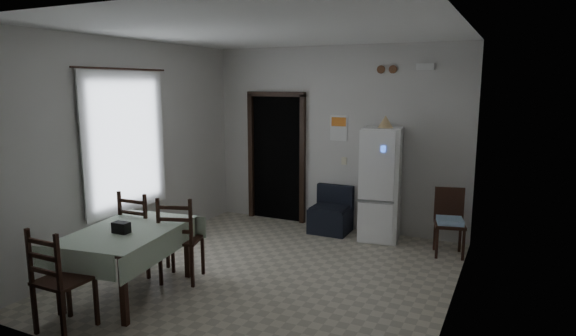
% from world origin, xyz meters
% --- Properties ---
extents(ground, '(4.50, 4.50, 0.00)m').
position_xyz_m(ground, '(0.00, 0.00, 0.00)').
color(ground, '#AEA58E').
rests_on(ground, ground).
extents(ceiling, '(4.20, 4.50, 0.02)m').
position_xyz_m(ceiling, '(0.00, 0.00, 2.90)').
color(ceiling, white).
rests_on(ceiling, ground).
extents(wall_back, '(4.20, 0.02, 2.90)m').
position_xyz_m(wall_back, '(0.00, 2.25, 1.45)').
color(wall_back, beige).
rests_on(wall_back, ground).
extents(wall_front, '(4.20, 0.02, 2.90)m').
position_xyz_m(wall_front, '(0.00, -2.25, 1.45)').
color(wall_front, beige).
rests_on(wall_front, ground).
extents(wall_left, '(0.02, 4.50, 2.90)m').
position_xyz_m(wall_left, '(-2.10, 0.00, 1.45)').
color(wall_left, beige).
rests_on(wall_left, ground).
extents(wall_right, '(0.02, 4.50, 2.90)m').
position_xyz_m(wall_right, '(2.10, 0.00, 1.45)').
color(wall_right, beige).
rests_on(wall_right, ground).
extents(doorway, '(1.06, 0.52, 2.22)m').
position_xyz_m(doorway, '(-1.05, 2.45, 1.06)').
color(doorway, black).
rests_on(doorway, ground).
extents(window_recess, '(0.10, 1.20, 1.60)m').
position_xyz_m(window_recess, '(-2.15, -0.20, 1.55)').
color(window_recess, silver).
rests_on(window_recess, ground).
extents(curtain, '(0.02, 1.45, 1.85)m').
position_xyz_m(curtain, '(-2.04, -0.20, 1.55)').
color(curtain, silver).
rests_on(curtain, ground).
extents(curtain_rod, '(0.02, 1.60, 0.02)m').
position_xyz_m(curtain_rod, '(-2.03, -0.20, 2.50)').
color(curtain_rod, black).
rests_on(curtain_rod, ground).
extents(calendar, '(0.28, 0.02, 0.40)m').
position_xyz_m(calendar, '(0.05, 2.24, 1.62)').
color(calendar, white).
rests_on(calendar, ground).
extents(calendar_image, '(0.24, 0.01, 0.14)m').
position_xyz_m(calendar_image, '(0.05, 2.23, 1.72)').
color(calendar_image, orange).
rests_on(calendar_image, ground).
extents(light_switch, '(0.08, 0.02, 0.12)m').
position_xyz_m(light_switch, '(0.15, 2.24, 1.10)').
color(light_switch, beige).
rests_on(light_switch, ground).
extents(vent_left, '(0.12, 0.03, 0.12)m').
position_xyz_m(vent_left, '(0.70, 2.23, 2.52)').
color(vent_left, brown).
rests_on(vent_left, ground).
extents(vent_right, '(0.12, 0.03, 0.12)m').
position_xyz_m(vent_right, '(0.88, 2.23, 2.52)').
color(vent_right, brown).
rests_on(vent_right, ground).
extents(emergency_light, '(0.25, 0.07, 0.09)m').
position_xyz_m(emergency_light, '(1.35, 2.21, 2.55)').
color(emergency_light, white).
rests_on(emergency_light, ground).
extents(fridge, '(0.62, 0.62, 1.69)m').
position_xyz_m(fridge, '(0.84, 1.93, 0.84)').
color(fridge, white).
rests_on(fridge, ground).
extents(tan_cone, '(0.24, 0.24, 0.18)m').
position_xyz_m(tan_cone, '(0.88, 1.89, 1.78)').
color(tan_cone, tan).
rests_on(tan_cone, fridge).
extents(navy_seat, '(0.60, 0.58, 0.72)m').
position_xyz_m(navy_seat, '(0.05, 1.93, 0.36)').
color(navy_seat, black).
rests_on(navy_seat, ground).
extents(corner_chair, '(0.47, 0.47, 0.91)m').
position_xyz_m(corner_chair, '(1.87, 1.66, 0.45)').
color(corner_chair, black).
rests_on(corner_chair, ground).
extents(dining_table, '(1.16, 1.57, 0.75)m').
position_xyz_m(dining_table, '(-1.14, -1.17, 0.38)').
color(dining_table, '#A3B59B').
rests_on(dining_table, ground).
extents(black_bag, '(0.18, 0.11, 0.12)m').
position_xyz_m(black_bag, '(-1.10, -1.30, 0.81)').
color(black_bag, black).
rests_on(black_bag, dining_table).
extents(dining_chair_far_left, '(0.47, 0.47, 1.04)m').
position_xyz_m(dining_chair_far_left, '(-1.46, -0.57, 0.52)').
color(dining_chair_far_left, black).
rests_on(dining_chair_far_left, ground).
extents(dining_chair_far_right, '(0.56, 0.56, 1.04)m').
position_xyz_m(dining_chair_far_right, '(-0.87, -0.59, 0.52)').
color(dining_chair_far_right, black).
rests_on(dining_chair_far_right, ground).
extents(dining_chair_near_head, '(0.44, 0.44, 1.03)m').
position_xyz_m(dining_chair_near_head, '(-1.11, -2.03, 0.51)').
color(dining_chair_near_head, black).
rests_on(dining_chair_near_head, ground).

